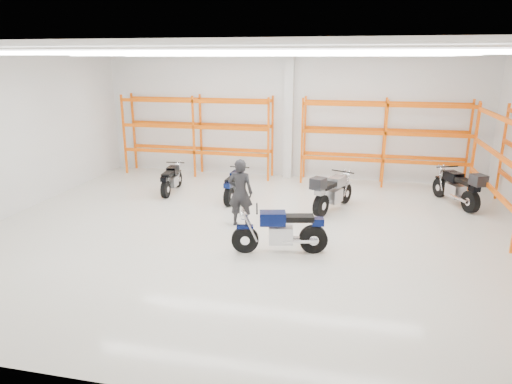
% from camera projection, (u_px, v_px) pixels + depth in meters
% --- Properties ---
extents(ground, '(14.00, 14.00, 0.00)m').
position_uv_depth(ground, '(253.00, 232.00, 11.73)').
color(ground, beige).
rests_on(ground, ground).
extents(room_shell, '(14.02, 12.02, 4.51)m').
position_uv_depth(room_shell, '(253.00, 103.00, 10.83)').
color(room_shell, silver).
rests_on(room_shell, ground).
extents(motorcycle_main, '(2.18, 0.81, 1.08)m').
position_uv_depth(motorcycle_main, '(284.00, 232.00, 10.36)').
color(motorcycle_main, black).
rests_on(motorcycle_main, ground).
extents(motorcycle_back_a, '(0.63, 1.89, 0.93)m').
position_uv_depth(motorcycle_back_a, '(171.00, 180.00, 15.03)').
color(motorcycle_back_a, black).
rests_on(motorcycle_back_a, ground).
extents(motorcycle_back_b, '(0.65, 1.95, 0.96)m').
position_uv_depth(motorcycle_back_b, '(235.00, 186.00, 14.25)').
color(motorcycle_back_b, black).
rests_on(motorcycle_back_b, ground).
extents(motorcycle_back_c, '(1.19, 2.16, 1.17)m').
position_uv_depth(motorcycle_back_c, '(331.00, 193.00, 13.18)').
color(motorcycle_back_c, black).
rests_on(motorcycle_back_c, ground).
extents(motorcycle_back_d, '(1.18, 2.18, 1.18)m').
position_uv_depth(motorcycle_back_d, '(459.00, 188.00, 13.61)').
color(motorcycle_back_d, black).
rests_on(motorcycle_back_d, ground).
extents(standing_man, '(0.67, 0.44, 1.81)m').
position_uv_depth(standing_man, '(240.00, 193.00, 11.97)').
color(standing_man, black).
rests_on(standing_man, ground).
extents(structural_column, '(0.32, 0.32, 4.50)m').
position_uv_depth(structural_column, '(289.00, 117.00, 16.55)').
color(structural_column, white).
rests_on(structural_column, ground).
extents(pallet_racking_back_left, '(5.67, 0.87, 3.00)m').
position_uv_depth(pallet_racking_back_left, '(197.00, 128.00, 17.07)').
color(pallet_racking_back_left, orange).
rests_on(pallet_racking_back_left, ground).
extents(pallet_racking_back_right, '(5.67, 0.87, 3.00)m').
position_uv_depth(pallet_racking_back_right, '(385.00, 134.00, 15.66)').
color(pallet_racking_back_right, orange).
rests_on(pallet_racking_back_right, ground).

